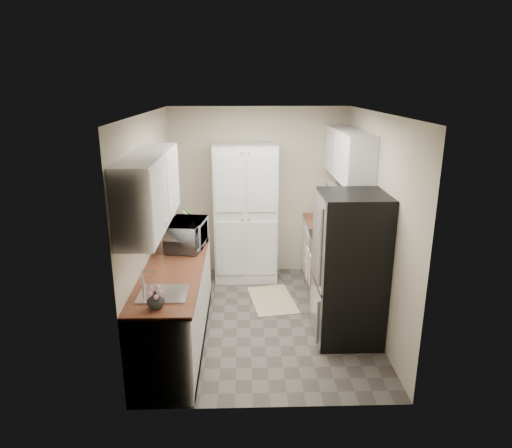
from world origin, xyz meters
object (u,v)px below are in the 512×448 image
Objects in this scene: microwave at (187,234)px; toaster_oven at (331,215)px; electric_range at (337,271)px; pantry_cabinet at (246,214)px; refrigerator at (350,268)px; wine_bottle at (175,231)px.

toaster_oven is (1.92, 1.05, -0.07)m from microwave.
microwave reaches higher than electric_range.
electric_range is 2.00m from microwave.
pantry_cabinet is 2.07m from refrigerator.
pantry_cabinet reaches higher than electric_range.
pantry_cabinet is 6.04× the size of toaster_oven.
toaster_oven is at bearing -6.87° from pantry_cabinet.
microwave is 1.80× the size of toaster_oven.
microwave is (-0.71, -1.19, 0.09)m from pantry_cabinet.
pantry_cabinet is 1.18× the size of refrigerator.
electric_range is 4.37× the size of wine_bottle.
toaster_oven is at bearing -52.62° from microwave.
pantry_cabinet is 7.74× the size of wine_bottle.
microwave reaches higher than toaster_oven.
refrigerator is 1.59m from toaster_oven.
microwave is at bearing -120.78° from pantry_cabinet.
pantry_cabinet is 1.77× the size of electric_range.
electric_range is 1.89× the size of microwave.
refrigerator is at bearing -92.48° from electric_range.
refrigerator is at bearing -97.24° from microwave.
pantry_cabinet reaches higher than wine_bottle.
toaster_oven is at bearing 20.51° from wine_bottle.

